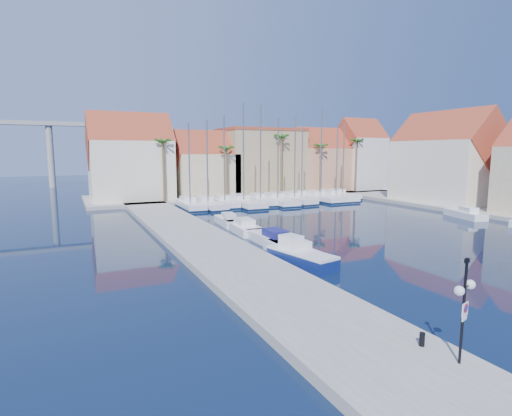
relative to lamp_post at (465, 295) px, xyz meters
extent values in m
plane|color=black|center=(7.00, 8.86, -3.02)|extent=(260.00, 260.00, 0.00)
cube|color=gray|center=(-2.00, 22.36, -2.77)|extent=(6.00, 77.00, 0.50)
cube|color=gray|center=(17.00, 56.86, -2.77)|extent=(54.00, 16.00, 0.50)
cube|color=gray|center=(39.00, 23.86, -2.77)|extent=(12.00, 60.00, 0.50)
cylinder|color=black|center=(0.00, 0.00, -0.60)|extent=(0.10, 0.10, 3.84)
cylinder|color=black|center=(-0.23, -0.06, 0.26)|extent=(0.47, 0.18, 0.05)
cylinder|color=black|center=(0.23, 0.07, 0.26)|extent=(0.47, 0.18, 0.05)
sphere|color=white|center=(-0.46, -0.13, 0.26)|extent=(0.35, 0.35, 0.35)
sphere|color=white|center=(0.46, 0.14, 0.26)|extent=(0.35, 0.35, 0.35)
cube|color=black|center=(0.00, 0.00, 1.22)|extent=(0.24, 0.17, 0.15)
cube|color=white|center=(0.02, -0.05, -0.51)|extent=(0.47, 0.16, 0.48)
cylinder|color=red|center=(0.02, -0.07, -0.46)|extent=(0.32, 0.11, 0.33)
cylinder|color=#1933A5|center=(0.02, -0.08, -0.46)|extent=(0.22, 0.08, 0.23)
cube|color=white|center=(0.02, -0.05, -0.84)|extent=(0.38, 0.14, 0.13)
cylinder|color=black|center=(-0.18, 1.51, -2.26)|extent=(0.21, 0.21, 0.53)
cube|color=navy|center=(2.45, 14.47, -2.61)|extent=(2.91, 5.81, 0.83)
cube|color=white|center=(2.45, 14.47, -2.10)|extent=(2.91, 5.81, 0.19)
cube|color=white|center=(2.23, 15.56, -1.59)|extent=(1.47, 1.69, 1.02)
cube|color=white|center=(3.07, 16.76, -2.62)|extent=(2.07, 6.00, 0.80)
cube|color=white|center=(3.09, 16.16, -1.92)|extent=(1.39, 2.12, 0.60)
cube|color=white|center=(3.53, 21.01, -2.62)|extent=(2.33, 6.77, 0.80)
cube|color=navy|center=(3.51, 20.34, -1.92)|extent=(1.57, 2.39, 0.60)
cube|color=white|center=(3.45, 27.21, -2.62)|extent=(2.63, 6.80, 0.80)
cube|color=white|center=(3.40, 26.55, -1.92)|extent=(1.66, 2.44, 0.60)
cube|color=white|center=(3.38, 31.12, -2.62)|extent=(2.01, 5.19, 0.80)
cube|color=white|center=(3.34, 30.61, -1.92)|extent=(1.27, 1.86, 0.60)
cube|color=white|center=(31.00, 23.21, -2.62)|extent=(3.33, 5.99, 0.80)
cube|color=white|center=(30.84, 22.66, -1.92)|extent=(1.78, 2.27, 0.60)
cube|color=white|center=(3.16, 45.11, -2.52)|extent=(2.69, 9.45, 1.00)
cube|color=#0B1C3B|center=(3.16, 45.11, -2.84)|extent=(2.75, 9.51, 0.28)
cube|color=white|center=(3.19, 46.05, -1.72)|extent=(1.78, 2.86, 0.60)
cylinder|color=slate|center=(3.15, 44.64, 3.37)|extent=(0.20, 0.20, 10.79)
cube|color=white|center=(5.49, 44.53, -2.52)|extent=(3.29, 9.91, 1.00)
cube|color=#0B1C3B|center=(5.49, 44.53, -2.84)|extent=(3.35, 9.97, 0.28)
cube|color=white|center=(5.42, 45.50, -1.72)|extent=(2.00, 3.05, 0.60)
cylinder|color=slate|center=(5.53, 44.04, 3.59)|extent=(0.20, 0.20, 11.23)
cube|color=white|center=(8.33, 45.13, -2.52)|extent=(2.74, 8.69, 1.00)
cube|color=#0B1C3B|center=(8.33, 45.13, -2.84)|extent=(2.81, 8.75, 0.28)
cube|color=white|center=(8.38, 45.99, -1.72)|extent=(1.71, 2.66, 0.60)
cylinder|color=slate|center=(8.30, 44.71, 3.99)|extent=(0.20, 0.20, 12.03)
cube|color=white|center=(10.94, 44.47, -2.52)|extent=(3.21, 11.61, 1.00)
cube|color=#0B1C3B|center=(10.94, 44.47, -2.84)|extent=(3.28, 11.67, 0.28)
cube|color=white|center=(10.96, 45.63, -1.72)|extent=(2.17, 3.51, 0.60)
cylinder|color=slate|center=(10.93, 43.90, 4.83)|extent=(0.20, 0.20, 13.71)
cube|color=white|center=(14.03, 45.03, -2.52)|extent=(2.87, 8.93, 1.00)
cube|color=#0B1C3B|center=(14.03, 45.03, -2.84)|extent=(2.93, 8.99, 0.28)
cube|color=white|center=(14.09, 45.91, -1.72)|extent=(1.77, 2.74, 0.60)
cylinder|color=slate|center=(14.00, 44.59, 4.85)|extent=(0.20, 0.20, 13.74)
cube|color=white|center=(16.51, 44.27, -2.52)|extent=(3.61, 11.12, 1.00)
cube|color=#0B1C3B|center=(16.51, 44.27, -2.84)|extent=(3.68, 11.18, 0.28)
cube|color=white|center=(16.59, 45.37, -1.72)|extent=(2.22, 3.42, 0.60)
cylinder|color=slate|center=(16.47, 43.73, 3.92)|extent=(0.20, 0.20, 11.88)
cube|color=white|center=(19.46, 44.38, -2.52)|extent=(3.15, 10.12, 1.00)
cube|color=#0B1C3B|center=(19.46, 44.38, -2.84)|extent=(3.22, 10.18, 0.28)
cube|color=white|center=(19.40, 45.37, -1.72)|extent=(1.98, 3.09, 0.60)
cylinder|color=slate|center=(19.49, 43.88, 4.17)|extent=(0.20, 0.20, 12.38)
cube|color=white|center=(21.79, 45.90, -2.52)|extent=(2.26, 8.09, 1.00)
cube|color=#0B1C3B|center=(21.79, 45.90, -2.84)|extent=(2.33, 8.15, 0.28)
cube|color=white|center=(21.81, 46.71, -1.72)|extent=(1.52, 2.44, 0.60)
cylinder|color=slate|center=(21.79, 45.50, 3.34)|extent=(0.20, 0.20, 10.74)
cube|color=white|center=(24.42, 44.69, -2.52)|extent=(2.92, 10.58, 1.00)
cube|color=#0B1C3B|center=(24.42, 44.69, -2.84)|extent=(2.98, 10.65, 0.28)
cube|color=white|center=(24.40, 45.75, -1.72)|extent=(1.97, 3.19, 0.60)
cylinder|color=slate|center=(24.43, 44.17, 4.90)|extent=(0.20, 0.20, 13.84)
cube|color=white|center=(27.54, 44.61, -2.52)|extent=(3.37, 10.64, 1.00)
cube|color=#0B1C3B|center=(27.54, 44.61, -2.84)|extent=(3.43, 10.70, 0.28)
cube|color=white|center=(27.61, 45.66, -1.72)|extent=(2.10, 3.26, 0.60)
cylinder|color=slate|center=(27.51, 44.09, 3.55)|extent=(0.20, 0.20, 11.14)
cube|color=white|center=(29.82, 45.84, -2.52)|extent=(2.69, 8.17, 1.00)
cube|color=#0B1C3B|center=(29.82, 45.84, -2.84)|extent=(2.75, 8.24, 0.28)
cube|color=white|center=(29.76, 46.64, -1.72)|extent=(1.64, 2.51, 0.60)
cylinder|color=slate|center=(29.85, 45.44, 3.80)|extent=(0.20, 0.20, 11.65)
cube|color=#EBE1C5|center=(-3.00, 55.86, 1.98)|extent=(12.00, 9.00, 9.00)
cube|color=maroon|center=(-3.00, 55.86, 6.48)|extent=(12.30, 9.00, 9.00)
cube|color=#C5B38A|center=(9.00, 55.86, 0.98)|extent=(10.00, 8.00, 7.00)
cube|color=maroon|center=(9.00, 55.86, 4.48)|extent=(10.30, 8.00, 8.00)
cube|color=tan|center=(20.00, 56.86, 2.98)|extent=(14.00, 10.00, 11.00)
cube|color=maroon|center=(20.00, 56.86, 8.73)|extent=(14.20, 10.20, 0.50)
cube|color=tan|center=(32.00, 55.86, 1.48)|extent=(10.00, 8.00, 8.00)
cube|color=maroon|center=(32.00, 55.86, 5.48)|extent=(10.30, 8.00, 8.00)
cube|color=silver|center=(41.00, 54.86, 2.48)|extent=(8.00, 8.00, 10.00)
cube|color=maroon|center=(41.00, 54.86, 7.48)|extent=(8.30, 8.00, 8.00)
cube|color=#EBE1C5|center=(39.00, 32.86, 1.98)|extent=(9.00, 14.00, 9.00)
cube|color=maroon|center=(39.00, 32.86, 6.48)|extent=(9.00, 14.30, 9.00)
cylinder|color=brown|center=(1.00, 50.86, 1.98)|extent=(0.36, 0.36, 9.00)
sphere|color=#265D1A|center=(1.00, 50.86, 6.33)|extent=(2.60, 2.60, 2.60)
cylinder|color=brown|center=(11.00, 50.86, 1.48)|extent=(0.36, 0.36, 8.00)
sphere|color=#265D1A|center=(11.00, 50.86, 5.33)|extent=(2.60, 2.60, 2.60)
cylinder|color=brown|center=(21.00, 50.86, 2.48)|extent=(0.36, 0.36, 10.00)
sphere|color=#265D1A|center=(21.00, 50.86, 7.33)|extent=(2.60, 2.60, 2.60)
cylinder|color=brown|center=(29.00, 50.86, 1.73)|extent=(0.36, 0.36, 8.50)
sphere|color=#265D1A|center=(29.00, 50.86, 5.83)|extent=(2.60, 2.60, 2.60)
cylinder|color=brown|center=(37.00, 50.86, 2.23)|extent=(0.36, 0.36, 9.50)
sphere|color=#265D1A|center=(37.00, 50.86, 6.83)|extent=(2.60, 2.60, 2.60)
cylinder|color=#9E9E99|center=(-15.00, 90.86, 3.98)|extent=(1.40, 1.40, 14.00)
camera|label=1|loc=(-12.19, -8.83, 4.91)|focal=28.00mm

